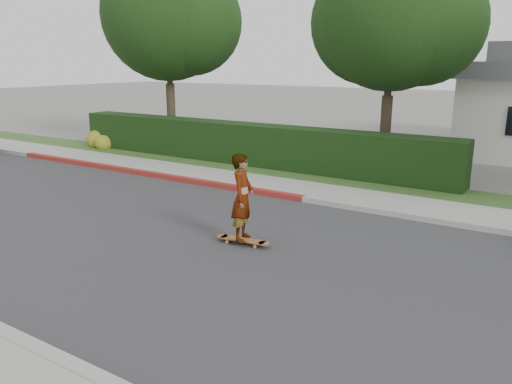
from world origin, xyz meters
TOP-DOWN VIEW (x-y plane):
  - ground at (0.00, 0.00)m, footprint 120.00×120.00m
  - road at (0.00, 0.00)m, footprint 60.00×8.00m
  - curb_far at (0.00, 4.10)m, footprint 60.00×0.20m
  - curb_red_section at (-5.00, 4.10)m, footprint 12.00×0.21m
  - sidewalk_far at (0.00, 5.00)m, footprint 60.00×1.60m
  - planting_strip at (0.00, 6.60)m, footprint 60.00×1.60m
  - hedge at (-3.00, 7.20)m, footprint 15.00×1.00m
  - flowering_shrub at (-10.01, 6.74)m, footprint 1.40×1.00m
  - tree_left at (-7.51, 8.69)m, footprint 5.99×5.21m
  - tree_center at (1.49, 9.19)m, footprint 5.66×4.84m
  - skateboard at (1.42, 0.57)m, footprint 1.20×0.37m
  - skateboarder at (1.42, 0.57)m, footprint 0.58×0.73m

SIDE VIEW (x-z plane):
  - ground at x=0.00m, z-range 0.00..0.00m
  - road at x=0.00m, z-range 0.00..0.01m
  - planting_strip at x=0.00m, z-range 0.00..0.10m
  - sidewalk_far at x=0.00m, z-range 0.00..0.12m
  - curb_far at x=0.00m, z-range 0.00..0.15m
  - curb_red_section at x=-5.00m, z-range 0.00..0.15m
  - skateboard at x=1.42m, z-range 0.05..0.16m
  - flowering_shrub at x=-10.01m, z-range -0.12..0.78m
  - hedge at x=-3.00m, z-range 0.00..1.50m
  - skateboarder at x=1.42m, z-range 0.12..1.88m
  - tree_center at x=1.49m, z-range 1.18..8.62m
  - tree_left at x=-7.51m, z-range 1.26..9.26m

